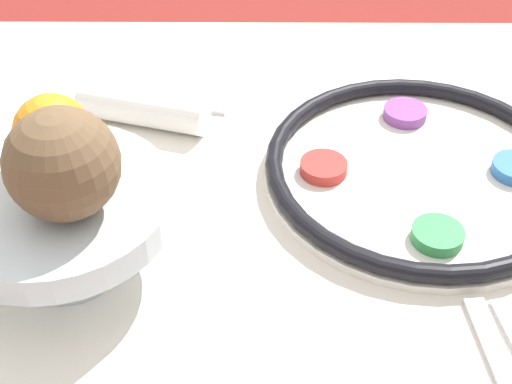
{
  "coord_description": "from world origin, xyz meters",
  "views": [
    {
      "loc": [
        -0.1,
        0.62,
        1.24
      ],
      "look_at": [
        -0.1,
        0.05,
        0.75
      ],
      "focal_mm": 50.0,
      "sensor_mm": 36.0,
      "label": 1
    }
  ],
  "objects_px": {
    "seder_plate": "(419,169)",
    "coconut": "(62,164)",
    "fruit_stand": "(57,209)",
    "orange_fruit": "(52,133)",
    "napkin_roll": "(143,107)"
  },
  "relations": [
    {
      "from": "seder_plate",
      "to": "coconut",
      "type": "bearing_deg",
      "value": 24.52
    },
    {
      "from": "orange_fruit",
      "to": "coconut",
      "type": "distance_m",
      "value": 0.07
    },
    {
      "from": "seder_plate",
      "to": "orange_fruit",
      "type": "bearing_deg",
      "value": 14.37
    },
    {
      "from": "orange_fruit",
      "to": "coconut",
      "type": "xyz_separation_m",
      "value": [
        -0.03,
        0.06,
        0.01
      ]
    },
    {
      "from": "fruit_stand",
      "to": "coconut",
      "type": "distance_m",
      "value": 0.08
    },
    {
      "from": "orange_fruit",
      "to": "fruit_stand",
      "type": "bearing_deg",
      "value": 94.64
    },
    {
      "from": "coconut",
      "to": "napkin_roll",
      "type": "height_order",
      "value": "coconut"
    },
    {
      "from": "seder_plate",
      "to": "fruit_stand",
      "type": "bearing_deg",
      "value": 20.49
    },
    {
      "from": "fruit_stand",
      "to": "napkin_roll",
      "type": "relative_size",
      "value": 1.3
    },
    {
      "from": "seder_plate",
      "to": "orange_fruit",
      "type": "xyz_separation_m",
      "value": [
        0.38,
        0.1,
        0.12
      ]
    },
    {
      "from": "seder_plate",
      "to": "coconut",
      "type": "xyz_separation_m",
      "value": [
        0.35,
        0.16,
        0.13
      ]
    },
    {
      "from": "fruit_stand",
      "to": "napkin_roll",
      "type": "height_order",
      "value": "fruit_stand"
    },
    {
      "from": "coconut",
      "to": "orange_fruit",
      "type": "bearing_deg",
      "value": -68.5
    },
    {
      "from": "seder_plate",
      "to": "fruit_stand",
      "type": "distance_m",
      "value": 0.41
    },
    {
      "from": "fruit_stand",
      "to": "coconut",
      "type": "bearing_deg",
      "value": 136.07
    }
  ]
}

